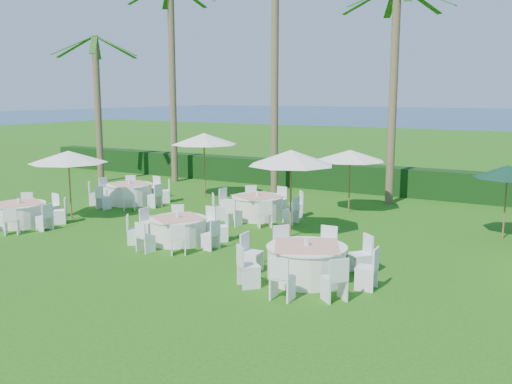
# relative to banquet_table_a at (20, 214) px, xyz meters

# --- Properties ---
(ground) EXTENTS (120.00, 120.00, 0.00)m
(ground) POSITION_rel_banquet_table_a_xyz_m (6.04, -0.06, -0.40)
(ground) COLOR #1D540E
(ground) RESTS_ON ground
(hedge) EXTENTS (34.00, 1.00, 1.20)m
(hedge) POSITION_rel_banquet_table_a_xyz_m (6.04, 11.94, 0.20)
(hedge) COLOR black
(hedge) RESTS_ON ground
(banquet_table_a) EXTENTS (2.99, 2.99, 0.91)m
(banquet_table_a) POSITION_rel_banquet_table_a_xyz_m (0.00, 0.00, 0.00)
(banquet_table_a) COLOR white
(banquet_table_a) RESTS_ON ground
(banquet_table_b) EXTENTS (2.97, 2.97, 0.90)m
(banquet_table_b) POSITION_rel_banquet_table_a_xyz_m (5.96, 0.84, -0.00)
(banquet_table_b) COLOR white
(banquet_table_b) RESTS_ON ground
(banquet_table_c) EXTENTS (3.34, 3.34, 1.00)m
(banquet_table_c) POSITION_rel_banquet_table_a_xyz_m (10.69, -0.41, 0.04)
(banquet_table_c) COLOR white
(banquet_table_c) RESTS_ON ground
(banquet_table_d) EXTENTS (3.17, 3.17, 0.96)m
(banquet_table_d) POSITION_rel_banquet_table_a_xyz_m (0.57, 4.73, 0.02)
(banquet_table_d) COLOR white
(banquet_table_d) RESTS_ON ground
(banquet_table_e) EXTENTS (3.21, 3.21, 0.97)m
(banquet_table_e) POSITION_rel_banquet_table_a_xyz_m (6.36, 4.87, 0.03)
(banquet_table_e) COLOR white
(banquet_table_e) RESTS_ON ground
(umbrella_a) EXTENTS (2.66, 2.66, 2.40)m
(umbrella_a) POSITION_rel_banquet_table_a_xyz_m (0.77, 1.51, 1.79)
(umbrella_a) COLOR brown
(umbrella_a) RESTS_ON ground
(umbrella_b) EXTENTS (2.63, 2.63, 2.67)m
(umbrella_b) POSITION_rel_banquet_table_a_xyz_m (8.52, 3.10, 2.04)
(umbrella_b) COLOR brown
(umbrella_b) RESTS_ON ground
(umbrella_c) EXTENTS (2.77, 2.77, 2.72)m
(umbrella_c) POSITION_rel_banquet_table_a_xyz_m (2.43, 7.27, 2.09)
(umbrella_c) COLOR brown
(umbrella_c) RESTS_ON ground
(umbrella_d) EXTENTS (2.55, 2.55, 2.31)m
(umbrella_d) POSITION_rel_banquet_table_a_xyz_m (8.75, 7.51, 1.71)
(umbrella_d) COLOR brown
(umbrella_d) RESTS_ON ground
(umbrella_green) EXTENTS (1.95, 1.95, 2.24)m
(umbrella_green) POSITION_rel_banquet_table_a_xyz_m (14.22, 6.11, 1.65)
(umbrella_green) COLOR brown
(umbrella_green) RESTS_ON ground
(palm_a) EXTENTS (4.31, 4.33, 9.59)m
(palm_a) POSITION_rel_banquet_table_a_xyz_m (-1.50, 10.29, 4.86)
(palm_a) COLOR brown
(palm_a) RESTS_ON ground
(palm_b) EXTENTS (4.41, 4.03, 10.26)m
(palm_b) POSITION_rel_banquet_table_a_xyz_m (4.17, 10.21, 5.21)
(palm_b) COLOR brown
(palm_b) RESTS_ON ground
(palm_d) EXTENTS (4.41, 4.06, 8.44)m
(palm_d) POSITION_rel_banquet_table_a_xyz_m (9.55, 9.88, 4.27)
(palm_d) COLOR brown
(palm_d) RESTS_ON ground
(palm_f) EXTENTS (4.37, 4.26, 7.09)m
(palm_f) POSITION_rel_banquet_table_a_xyz_m (-4.64, 8.38, 3.58)
(palm_f) COLOR brown
(palm_f) RESTS_ON ground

